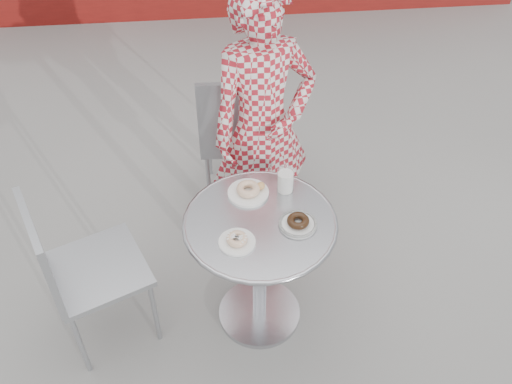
{
  "coord_description": "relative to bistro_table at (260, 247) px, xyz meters",
  "views": [
    {
      "loc": [
        -0.17,
        -1.74,
        2.59
      ],
      "look_at": [
        0.03,
        0.17,
        0.79
      ],
      "focal_mm": 40.0,
      "sensor_mm": 36.0,
      "label": 1
    }
  ],
  "objects": [
    {
      "name": "plate_checker",
      "position": [
        0.17,
        -0.04,
        0.19
      ],
      "size": [
        0.18,
        0.18,
        0.05
      ],
      "rotation": [
        0.0,
        0.0,
        0.35
      ],
      "color": "white",
      "rests_on": "bistro_table"
    },
    {
      "name": "milk_cup",
      "position": [
        0.14,
        0.2,
        0.24
      ],
      "size": [
        0.08,
        0.08,
        0.13
      ],
      "rotation": [
        0.0,
        0.0,
        -0.18
      ],
      "color": "white",
      "rests_on": "bistro_table"
    },
    {
      "name": "ground",
      "position": [
        -0.04,
        -0.05,
        -0.55
      ],
      "size": [
        60.0,
        60.0,
        0.0
      ],
      "primitive_type": "plane",
      "color": "#9A9893",
      "rests_on": "ground"
    },
    {
      "name": "seated_person",
      "position": [
        0.08,
        0.61,
        0.25
      ],
      "size": [
        0.66,
        0.53,
        1.59
      ],
      "primitive_type": "imported",
      "rotation": [
        0.0,
        0.0,
        0.29
      ],
      "color": "#A41924",
      "rests_on": "ground"
    },
    {
      "name": "bistro_table",
      "position": [
        0.0,
        0.0,
        0.0
      ],
      "size": [
        0.72,
        0.72,
        0.72
      ],
      "rotation": [
        0.0,
        0.0,
        -0.21
      ],
      "color": "silver",
      "rests_on": "ground"
    },
    {
      "name": "chair_far",
      "position": [
        -0.02,
        0.96,
        -0.24
      ],
      "size": [
        0.48,
        0.49,
        0.98
      ],
      "rotation": [
        0.0,
        0.0,
        3.1
      ],
      "color": "#9FA1A6",
      "rests_on": "ground"
    },
    {
      "name": "plate_near",
      "position": [
        -0.11,
        -0.12,
        0.19
      ],
      "size": [
        0.16,
        0.16,
        0.04
      ],
      "rotation": [
        0.0,
        0.0,
        -0.4
      ],
      "color": "white",
      "rests_on": "bistro_table"
    },
    {
      "name": "plate_far",
      "position": [
        -0.03,
        0.19,
        0.2
      ],
      "size": [
        0.2,
        0.2,
        0.05
      ],
      "rotation": [
        0.0,
        0.0,
        -0.11
      ],
      "color": "white",
      "rests_on": "bistro_table"
    },
    {
      "name": "chair_left",
      "position": [
        -0.79,
        -0.0,
        -0.26
      ],
      "size": [
        0.58,
        0.58,
        0.92
      ],
      "rotation": [
        0.0,
        0.0,
        1.98
      ],
      "color": "#9FA1A6",
      "rests_on": "ground"
    }
  ]
}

